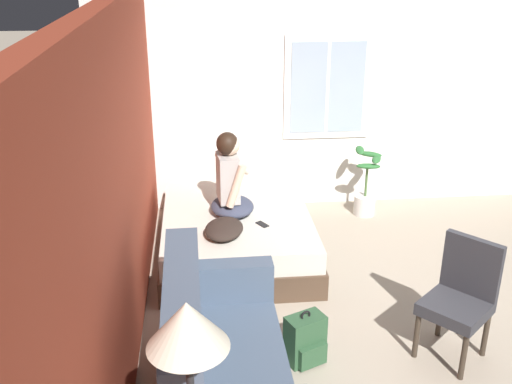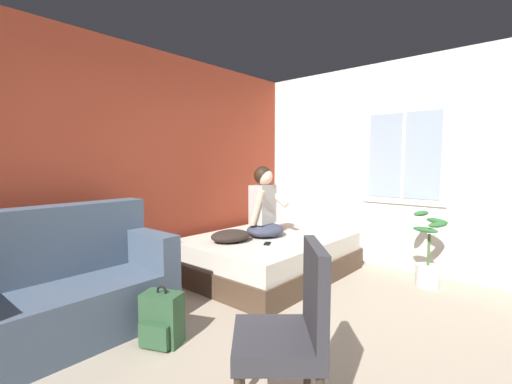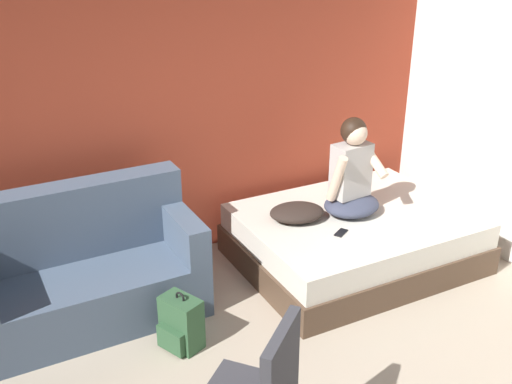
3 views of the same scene
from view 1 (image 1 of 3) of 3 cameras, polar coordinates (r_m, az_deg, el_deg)
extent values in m
plane|color=tan|center=(5.53, 16.24, -12.08)|extent=(40.00, 40.00, 0.00)
cube|color=#993823|center=(4.56, -13.13, -0.09)|extent=(10.48, 0.16, 2.70)
cube|color=silver|center=(7.47, 9.66, 8.98)|extent=(0.16, 6.37, 2.70)
cube|color=white|center=(7.26, 6.81, 9.84)|extent=(0.02, 1.04, 1.24)
cube|color=#9EB2C6|center=(7.24, 6.84, 9.81)|extent=(0.01, 0.88, 1.08)
cube|color=white|center=(7.24, 6.84, 9.81)|extent=(0.01, 0.04, 1.08)
cube|color=#4C3828|center=(6.38, -1.85, -4.81)|extent=(2.02, 1.55, 0.26)
cube|color=beige|center=(6.28, -1.88, -2.86)|extent=(1.96, 1.51, 0.22)
cube|color=#47566B|center=(4.06, -6.96, -12.50)|extent=(1.70, 0.26, 0.60)
cube|color=#47566B|center=(4.78, -3.22, -8.50)|extent=(0.19, 0.80, 0.32)
cylinder|color=#382D23|center=(5.03, 15.04, -13.05)|extent=(0.04, 0.04, 0.40)
cylinder|color=#382D23|center=(4.90, 19.15, -14.62)|extent=(0.04, 0.04, 0.40)
cylinder|color=#382D23|center=(5.32, 17.13, -11.11)|extent=(0.04, 0.04, 0.40)
cylinder|color=#382D23|center=(5.21, 21.02, -12.51)|extent=(0.04, 0.04, 0.40)
cube|color=#333338|center=(4.97, 18.44, -10.43)|extent=(0.65, 0.65, 0.10)
cube|color=#333338|center=(4.99, 19.85, -6.64)|extent=(0.39, 0.35, 0.48)
ellipsoid|color=#383D51|center=(6.18, -2.27, -1.37)|extent=(0.56, 0.49, 0.16)
cube|color=#B2ADA8|center=(6.05, -2.69, 1.37)|extent=(0.35, 0.23, 0.48)
cylinder|color=beige|center=(5.88, -1.90, 0.54)|extent=(0.10, 0.22, 0.44)
cylinder|color=beige|center=(6.18, -2.21, 2.85)|extent=(0.12, 0.38, 0.29)
sphere|color=beige|center=(5.93, -2.56, 4.50)|extent=(0.21, 0.21, 0.21)
ellipsoid|color=black|center=(5.93, -2.75, 4.62)|extent=(0.25, 0.24, 0.23)
cube|color=#2D5133|center=(4.84, 4.68, -13.75)|extent=(0.29, 0.35, 0.40)
cube|color=#2D5133|center=(4.82, 5.44, -15.30)|extent=(0.14, 0.24, 0.18)
torus|color=black|center=(4.72, 4.77, -11.65)|extent=(0.05, 0.09, 0.09)
ellipsoid|color=#2D231E|center=(5.72, -3.06, -3.53)|extent=(0.55, 0.47, 0.14)
cube|color=black|center=(5.95, 0.60, -3.10)|extent=(0.16, 0.13, 0.01)
cone|color=beige|center=(2.58, -6.57, -12.45)|extent=(0.36, 0.36, 0.22)
cylinder|color=silver|center=(7.41, 10.30, -1.22)|extent=(0.26, 0.26, 0.24)
cylinder|color=#426033|center=(7.30, 10.46, 0.94)|extent=(0.03, 0.03, 0.36)
ellipsoid|color=#2D6B33|center=(7.12, 10.65, 2.43)|extent=(0.15, 0.29, 0.06)
ellipsoid|color=#2D6B33|center=(7.29, 10.82, 3.55)|extent=(0.22, 0.29, 0.06)
ellipsoid|color=#2D6B33|center=(7.16, 9.87, 3.95)|extent=(0.29, 0.15, 0.06)
ellipsoid|color=#2D6B33|center=(7.19, 11.40, 3.07)|extent=(0.30, 0.21, 0.06)
camera|label=2|loc=(4.16, 41.42, -6.97)|focal=24.00mm
camera|label=3|loc=(4.97, 53.28, 11.08)|focal=42.00mm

